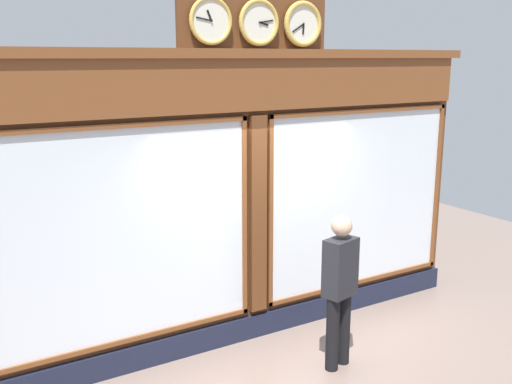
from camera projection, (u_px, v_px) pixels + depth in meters
shop_facade at (250, 195)px, 6.75m from camera, size 6.21×0.42×3.96m
pedestrian at (340, 285)px, 6.13m from camera, size 0.40×0.30×1.69m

